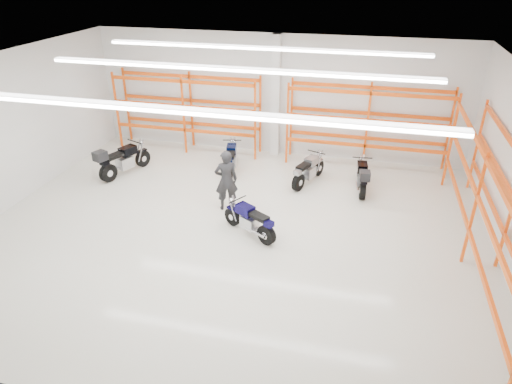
% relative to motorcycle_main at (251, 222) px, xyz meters
% --- Properties ---
extents(ground, '(14.00, 14.00, 0.00)m').
position_rel_motorcycle_main_xyz_m(ground, '(-0.60, 0.12, -0.44)').
color(ground, beige).
rests_on(ground, ground).
extents(room_shell, '(14.02, 12.02, 4.51)m').
position_rel_motorcycle_main_xyz_m(room_shell, '(-0.60, 0.14, 2.84)').
color(room_shell, silver).
rests_on(room_shell, ground).
extents(motorcycle_main, '(1.71, 1.10, 0.94)m').
position_rel_motorcycle_main_xyz_m(motorcycle_main, '(0.00, 0.00, 0.00)').
color(motorcycle_main, black).
rests_on(motorcycle_main, ground).
extents(motorcycle_back_a, '(1.12, 2.20, 1.17)m').
position_rel_motorcycle_main_xyz_m(motorcycle_back_a, '(-5.38, 2.64, 0.12)').
color(motorcycle_back_a, black).
rests_on(motorcycle_back_a, ground).
extents(motorcycle_back_b, '(0.72, 1.99, 0.99)m').
position_rel_motorcycle_main_xyz_m(motorcycle_back_b, '(-1.77, 3.95, 0.02)').
color(motorcycle_back_b, black).
rests_on(motorcycle_back_b, ground).
extents(motorcycle_back_c, '(0.94, 1.92, 0.98)m').
position_rel_motorcycle_main_xyz_m(motorcycle_back_c, '(1.02, 3.60, 0.02)').
color(motorcycle_back_c, black).
rests_on(motorcycle_back_c, ground).
extents(motorcycle_back_d, '(0.65, 2.03, 1.04)m').
position_rel_motorcycle_main_xyz_m(motorcycle_back_d, '(2.82, 3.44, 0.06)').
color(motorcycle_back_d, black).
rests_on(motorcycle_back_d, ground).
extents(standing_man, '(0.82, 0.71, 1.90)m').
position_rel_motorcycle_main_xyz_m(standing_man, '(-1.10, 1.30, 0.51)').
color(standing_man, black).
rests_on(standing_man, ground).
extents(structural_column, '(0.32, 0.32, 4.50)m').
position_rel_motorcycle_main_xyz_m(structural_column, '(-0.60, 5.94, 1.81)').
color(structural_column, white).
rests_on(structural_column, ground).
extents(pallet_racking_back_left, '(5.67, 0.87, 3.00)m').
position_rel_motorcycle_main_xyz_m(pallet_racking_back_left, '(-4.00, 5.60, 1.35)').
color(pallet_racking_back_left, '#FD3E00').
rests_on(pallet_racking_back_left, ground).
extents(pallet_racking_back_right, '(5.67, 0.87, 3.00)m').
position_rel_motorcycle_main_xyz_m(pallet_racking_back_right, '(2.80, 5.60, 1.35)').
color(pallet_racking_back_right, '#FD3E00').
rests_on(pallet_racking_back_right, ground).
extents(pallet_racking_side, '(0.87, 9.07, 3.00)m').
position_rel_motorcycle_main_xyz_m(pallet_racking_side, '(5.88, 0.12, 1.37)').
color(pallet_racking_side, '#FD3E00').
rests_on(pallet_racking_side, ground).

